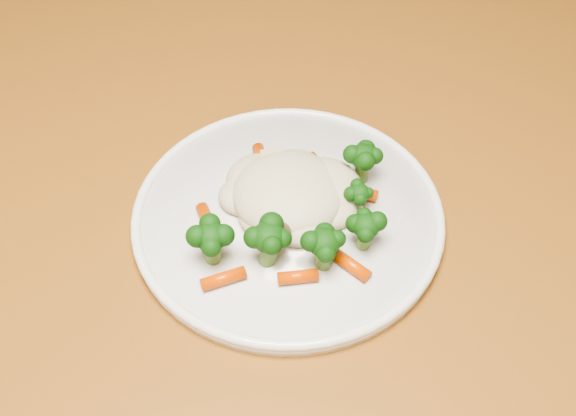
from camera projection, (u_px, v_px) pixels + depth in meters
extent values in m
plane|color=brown|center=(478.00, 338.00, 1.48)|extent=(3.00, 3.00, 0.00)
cube|color=#915A21|center=(387.00, 199.00, 0.75)|extent=(1.35, 1.01, 0.04)
cube|color=#915A21|center=(90.00, 150.00, 1.33)|extent=(0.07, 0.07, 0.71)
cylinder|color=white|center=(288.00, 217.00, 0.70)|extent=(0.30, 0.30, 0.01)
ellipsoid|color=beige|center=(289.00, 185.00, 0.68)|extent=(0.13, 0.11, 0.05)
ellipsoid|color=black|center=(212.00, 245.00, 0.64)|extent=(0.05, 0.05, 0.04)
ellipsoid|color=black|center=(269.00, 246.00, 0.64)|extent=(0.05, 0.05, 0.04)
ellipsoid|color=black|center=(323.00, 251.00, 0.64)|extent=(0.05, 0.05, 0.04)
ellipsoid|color=black|center=(365.00, 233.00, 0.65)|extent=(0.04, 0.04, 0.04)
ellipsoid|color=black|center=(359.00, 199.00, 0.68)|extent=(0.03, 0.03, 0.03)
ellipsoid|color=black|center=(363.00, 164.00, 0.71)|extent=(0.04, 0.04, 0.04)
cylinder|color=#E44F05|center=(261.00, 161.00, 0.73)|extent=(0.02, 0.04, 0.01)
cylinder|color=#E44F05|center=(301.00, 165.00, 0.73)|extent=(0.03, 0.03, 0.01)
cylinder|color=#E44F05|center=(354.00, 190.00, 0.70)|extent=(0.05, 0.03, 0.01)
cylinder|color=#E44F05|center=(209.00, 225.00, 0.67)|extent=(0.03, 0.05, 0.01)
cylinder|color=#E44F05|center=(223.00, 279.00, 0.63)|extent=(0.04, 0.03, 0.01)
cylinder|color=#E44F05|center=(298.00, 277.00, 0.64)|extent=(0.04, 0.02, 0.01)
cylinder|color=#E44F05|center=(350.00, 265.00, 0.64)|extent=(0.04, 0.04, 0.01)
cylinder|color=#E44F05|center=(307.00, 190.00, 0.69)|extent=(0.02, 0.04, 0.01)
ellipsoid|color=brown|center=(304.00, 187.00, 0.69)|extent=(0.02, 0.02, 0.02)
ellipsoid|color=brown|center=(318.00, 197.00, 0.68)|extent=(0.02, 0.02, 0.01)
ellipsoid|color=brown|center=(273.00, 200.00, 0.68)|extent=(0.02, 0.02, 0.02)
ellipsoid|color=brown|center=(278.00, 233.00, 0.65)|extent=(0.02, 0.02, 0.02)
ellipsoid|color=brown|center=(292.00, 195.00, 0.68)|extent=(0.03, 0.03, 0.02)
cube|color=beige|center=(273.00, 158.00, 0.72)|extent=(0.03, 0.02, 0.01)
cube|color=beige|center=(307.00, 165.00, 0.71)|extent=(0.02, 0.02, 0.01)
cube|color=beige|center=(256.00, 171.00, 0.70)|extent=(0.02, 0.02, 0.01)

